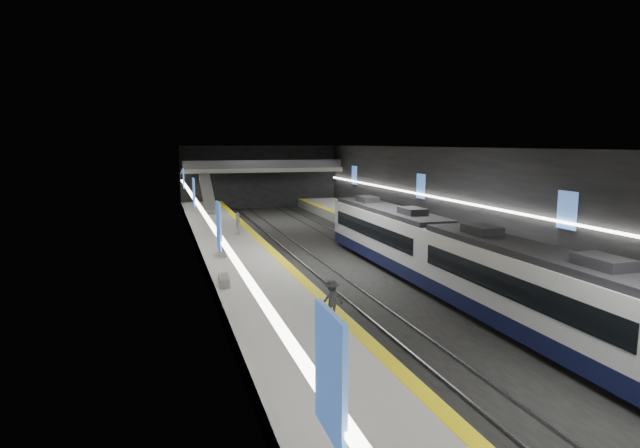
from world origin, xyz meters
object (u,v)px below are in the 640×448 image
object	(u,v)px
escalator	(207,193)
bench_left_near	(224,281)
passenger_right_b	(611,281)
bench_left_far	(223,252)
bench_right_near	(557,267)
passenger_left_b	(332,300)
bench_right_far	(438,231)
train	(442,254)
passenger_left_a	(238,224)

from	to	relation	value
escalator	bench_left_near	world-z (taller)	escalator
bench_left_near	passenger_right_b	bearing A→B (deg)	-22.65
bench_left_far	bench_right_near	world-z (taller)	bench_right_near
bench_right_near	passenger_left_b	world-z (taller)	passenger_left_b
bench_left_near	bench_right_near	xyz separation A→B (m)	(18.71, -2.65, 0.03)
passenger_right_b	bench_right_far	bearing A→B (deg)	39.86
train	bench_right_near	size ratio (longest dim) A/B	14.67
passenger_right_b	escalator	bearing A→B (deg)	65.13
bench_right_near	bench_right_far	world-z (taller)	bench_right_near
train	bench_left_near	world-z (taller)	train
bench_left_far	bench_right_far	bearing A→B (deg)	20.05
passenger_left_a	passenger_left_b	size ratio (longest dim) A/B	1.07
bench_right_near	passenger_right_b	distance (m)	5.75
train	bench_right_far	size ratio (longest dim) A/B	16.23
train	passenger_right_b	world-z (taller)	train
train	passenger_left_b	world-z (taller)	train
bench_left_far	bench_right_near	size ratio (longest dim) A/B	0.91
bench_left_far	passenger_left_b	xyz separation A→B (m)	(2.89, -14.28, 0.61)
train	passenger_left_a	size ratio (longest dim) A/B	16.70
escalator	bench_right_near	bearing A→B (deg)	-64.02
train	bench_left_near	xyz separation A→B (m)	(-12.00, 1.33, -0.98)
escalator	bench_left_near	distance (m)	31.75
escalator	bench_right_far	size ratio (longest dim) A/B	4.32
bench_left_far	bench_left_near	bearing A→B (deg)	-86.51
passenger_right_b	passenger_left_b	distance (m)	13.42
train	escalator	xyz separation A→B (m)	(-10.00, 32.97, 0.70)
bench_left_far	passenger_left_a	xyz separation A→B (m)	(2.13, 7.67, 0.67)
escalator	bench_right_far	bearing A→B (deg)	-51.72
train	passenger_right_b	xyz separation A→B (m)	(5.05, -6.78, -0.26)
bench_right_far	passenger_left_b	distance (m)	23.02
escalator	passenger_left_b	world-z (taller)	escalator
bench_left_near	bench_left_far	world-z (taller)	bench_left_far
train	passenger_left_b	bearing A→B (deg)	-146.26
bench_left_near	bench_right_far	world-z (taller)	bench_right_far
bench_left_near	bench_right_far	distance (m)	21.40
passenger_left_a	passenger_left_b	world-z (taller)	passenger_left_a
passenger_right_b	train	bearing A→B (deg)	81.04
passenger_left_a	train	bearing A→B (deg)	27.72
bench_right_near	bench_left_near	bearing A→B (deg)	-168.55
escalator	bench_right_near	distance (m)	38.19
train	passenger_left_a	bearing A→B (deg)	118.98
escalator	bench_left_near	bearing A→B (deg)	-93.62
train	passenger_left_b	xyz separation A→B (m)	(-8.32, -5.56, -0.36)
bench_left_far	passenger_left_b	size ratio (longest dim) A/B	1.11
bench_left_near	bench_left_far	xyz separation A→B (m)	(0.78, 7.40, 0.01)
escalator	bench_right_far	xyz separation A→B (m)	(16.54, -20.95, -1.67)
train	bench_right_far	world-z (taller)	train
passenger_right_b	passenger_left_a	world-z (taller)	passenger_right_b
train	bench_right_far	bearing A→B (deg)	61.45
bench_right_near	bench_right_far	xyz separation A→B (m)	(-0.17, 13.34, -0.02)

